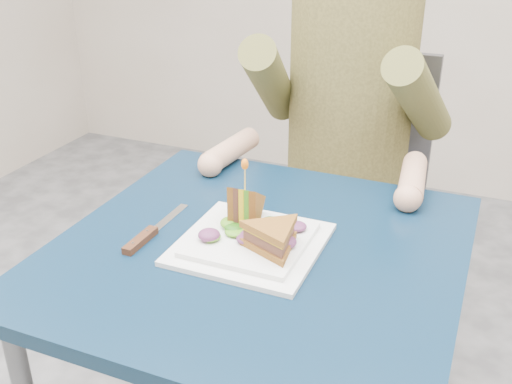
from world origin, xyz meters
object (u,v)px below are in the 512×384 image
at_px(plate, 251,242).
at_px(fork, 191,236).
at_px(table, 259,280).
at_px(diner, 351,72).
at_px(knife, 146,236).
at_px(sandwich_upright, 245,208).
at_px(sandwich_flat, 273,237).
at_px(chair, 352,183).

bearing_deg(plate, fork, -174.25).
bearing_deg(plate, table, 35.41).
height_order(diner, knife, diner).
relative_size(table, knife, 3.39).
bearing_deg(knife, table, 16.03).
xyz_separation_m(diner, plate, (-0.01, -0.64, -0.18)).
bearing_deg(knife, sandwich_upright, 29.99).
relative_size(sandwich_flat, knife, 0.76).
relative_size(sandwich_upright, knife, 0.57).
height_order(chair, sandwich_flat, chair).
bearing_deg(sandwich_flat, fork, 175.82).
height_order(diner, fork, diner).
bearing_deg(fork, knife, -152.93).
height_order(diner, plate, diner).
xyz_separation_m(sandwich_flat, sandwich_upright, (-0.09, 0.07, 0.01)).
distance_m(table, fork, 0.16).
bearing_deg(table, chair, 90.00).
relative_size(chair, sandwich_flat, 5.56).
bearing_deg(chair, sandwich_flat, -86.89).
height_order(table, knife, knife).
height_order(plate, sandwich_upright, sandwich_upright).
relative_size(chair, sandwich_upright, 7.35).
xyz_separation_m(table, diner, (-0.00, 0.63, 0.26)).
xyz_separation_m(table, knife, (-0.21, -0.06, 0.09)).
relative_size(plate, sandwich_flat, 1.56).
bearing_deg(sandwich_flat, sandwich_upright, 140.71).
relative_size(diner, plate, 2.87).
xyz_separation_m(chair, fork, (-0.13, -0.77, 0.19)).
height_order(chair, plate, chair).
distance_m(plate, knife, 0.20).
bearing_deg(sandwich_flat, chair, 93.11).
bearing_deg(sandwich_upright, diner, 85.86).
distance_m(chair, knife, 0.86).
distance_m(chair, sandwich_upright, 0.75).
distance_m(chair, diner, 0.39).
distance_m(diner, knife, 0.75).
relative_size(table, sandwich_flat, 4.49).
xyz_separation_m(table, sandwich_flat, (0.04, -0.03, 0.12)).
height_order(table, chair, chair).
height_order(plate, knife, plate).
height_order(table, plate, plate).
bearing_deg(fork, plate, 5.75).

